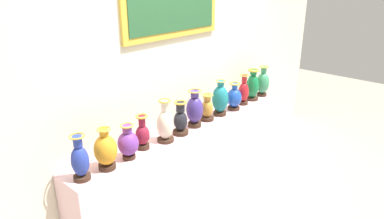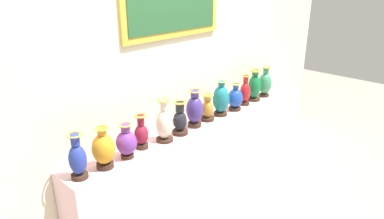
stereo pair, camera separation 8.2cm
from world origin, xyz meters
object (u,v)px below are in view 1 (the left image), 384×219
at_px(vase_ivory, 165,124).
at_px(vase_ochre, 207,109).
at_px(vase_cobalt, 80,161).
at_px(vase_teal, 220,99).
at_px(vase_amber, 106,151).
at_px(vase_violet, 128,143).
at_px(vase_burgundy, 143,134).
at_px(vase_onyx, 181,120).
at_px(vase_crimson, 244,92).
at_px(vase_indigo, 195,110).
at_px(vase_jade, 263,83).
at_px(vase_emerald, 253,86).
at_px(vase_sapphire, 234,98).

bearing_deg(vase_ivory, vase_ochre, 2.97).
xyz_separation_m(vase_cobalt, vase_teal, (1.74, 0.02, 0.02)).
height_order(vase_amber, vase_violet, vase_amber).
xyz_separation_m(vase_burgundy, vase_onyx, (0.45, -0.04, 0.00)).
distance_m(vase_ivory, vase_crimson, 1.31).
bearing_deg(vase_violet, vase_burgundy, 13.14).
xyz_separation_m(vase_cobalt, vase_burgundy, (0.64, 0.04, -0.02)).
xyz_separation_m(vase_burgundy, vase_ivory, (0.24, -0.04, 0.03)).
xyz_separation_m(vase_cobalt, vase_indigo, (1.32, 0.02, 0.02)).
distance_m(vase_violet, vase_teal, 1.29).
bearing_deg(vase_jade, vase_amber, -179.44).
height_order(vase_cobalt, vase_jade, vase_jade).
relative_size(vase_violet, vase_ochre, 1.09).
distance_m(vase_cobalt, vase_ivory, 0.88).
height_order(vase_cobalt, vase_emerald, vase_emerald).
xyz_separation_m(vase_cobalt, vase_violet, (0.44, -0.01, -0.02)).
relative_size(vase_violet, vase_crimson, 0.86).
bearing_deg(vase_amber, vase_emerald, 1.05).
xyz_separation_m(vase_indigo, vase_teal, (0.42, -0.00, 0.00)).
bearing_deg(vase_jade, vase_onyx, -179.50).
height_order(vase_violet, vase_indigo, vase_indigo).
relative_size(vase_cobalt, vase_indigo, 0.96).
xyz_separation_m(vase_cobalt, vase_jade, (2.61, 0.01, 0.01)).
relative_size(vase_cobalt, vase_ivory, 0.91).
bearing_deg(vase_indigo, vase_cobalt, -179.19).
bearing_deg(vase_cobalt, vase_teal, 0.58).
distance_m(vase_ivory, vase_sapphire, 1.09).
height_order(vase_violet, vase_onyx, vase_onyx).
bearing_deg(vase_burgundy, vase_crimson, -0.79).
bearing_deg(vase_ivory, vase_sapphire, 0.00).
height_order(vase_ochre, vase_teal, vase_teal).
bearing_deg(vase_onyx, vase_amber, -179.33).
bearing_deg(vase_jade, vase_indigo, 179.72).
bearing_deg(vase_cobalt, vase_ivory, -0.18).
xyz_separation_m(vase_teal, vase_sapphire, (0.24, -0.02, -0.04)).
distance_m(vase_amber, vase_ivory, 0.66).
distance_m(vase_crimson, vase_emerald, 0.21).
distance_m(vase_onyx, vase_teal, 0.65).
relative_size(vase_teal, vase_jade, 1.02).
height_order(vase_teal, vase_crimson, vase_teal).
bearing_deg(vase_violet, vase_onyx, 0.70).
xyz_separation_m(vase_ochre, vase_emerald, (0.87, -0.00, 0.06)).
bearing_deg(vase_teal, vase_amber, -178.92).
distance_m(vase_onyx, vase_crimson, 1.10).
relative_size(vase_cobalt, vase_ochre, 1.29).
height_order(vase_violet, vase_ochre, vase_violet).
distance_m(vase_violet, vase_sapphire, 1.53).
height_order(vase_burgundy, vase_sapphire, vase_burgundy).
relative_size(vase_onyx, vase_jade, 0.87).
bearing_deg(vase_violet, vase_crimson, 0.81).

